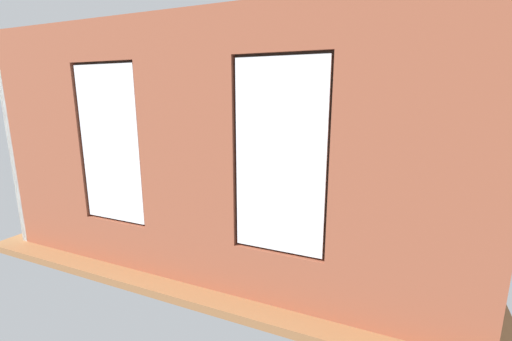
# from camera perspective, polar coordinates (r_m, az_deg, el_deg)

# --- Properties ---
(ground_plane) EXTENTS (6.87, 5.82, 0.10)m
(ground_plane) POSITION_cam_1_polar(r_m,az_deg,el_deg) (6.57, 2.12, -7.94)
(ground_plane) COLOR #99663D
(brick_wall_with_windows) EXTENTS (6.27, 0.30, 3.12)m
(brick_wall_with_windows) POSITION_cam_1_polar(r_m,az_deg,el_deg) (3.98, -11.36, 1.87)
(brick_wall_with_windows) COLOR #9E5138
(brick_wall_with_windows) RESTS_ON ground_plane
(white_wall_right) EXTENTS (0.10, 4.82, 3.12)m
(white_wall_right) POSITION_cam_1_polar(r_m,az_deg,el_deg) (7.72, -20.32, 6.66)
(white_wall_right) COLOR silver
(white_wall_right) RESTS_ON ground_plane
(couch_by_window) EXTENTS (1.96, 0.87, 0.80)m
(couch_by_window) POSITION_cam_1_polar(r_m,az_deg,el_deg) (4.96, -8.53, -10.38)
(couch_by_window) COLOR black
(couch_by_window) RESTS_ON ground_plane
(couch_left) EXTENTS (0.93, 1.96, 0.80)m
(couch_left) POSITION_cam_1_polar(r_m,az_deg,el_deg) (5.79, 24.33, -7.98)
(couch_left) COLOR black
(couch_left) RESTS_ON ground_plane
(coffee_table) EXTENTS (1.47, 0.75, 0.45)m
(coffee_table) POSITION_cam_1_polar(r_m,az_deg,el_deg) (6.39, -0.79, -4.34)
(coffee_table) COLOR olive
(coffee_table) RESTS_ON ground_plane
(cup_ceramic) EXTENTS (0.07, 0.07, 0.09)m
(cup_ceramic) POSITION_cam_1_polar(r_m,az_deg,el_deg) (6.22, -0.30, -3.88)
(cup_ceramic) COLOR #4C4C51
(cup_ceramic) RESTS_ON coffee_table
(candle_jar) EXTENTS (0.08, 0.08, 0.12)m
(candle_jar) POSITION_cam_1_polar(r_m,az_deg,el_deg) (6.45, -4.79, -3.15)
(candle_jar) COLOR #B7333D
(candle_jar) RESTS_ON coffee_table
(table_plant_small) EXTENTS (0.17, 0.17, 0.27)m
(table_plant_small) POSITION_cam_1_polar(r_m,az_deg,el_deg) (6.49, -1.93, -2.24)
(table_plant_small) COLOR gray
(table_plant_small) RESTS_ON coffee_table
(remote_gray) EXTENTS (0.14, 0.17, 0.02)m
(remote_gray) POSITION_cam_1_polar(r_m,az_deg,el_deg) (6.37, -0.79, -3.78)
(remote_gray) COLOR #59595B
(remote_gray) RESTS_ON coffee_table
(media_console) EXTENTS (0.97, 0.42, 0.52)m
(media_console) POSITION_cam_1_polar(r_m,az_deg,el_deg) (7.75, -17.90, -2.91)
(media_console) COLOR black
(media_console) RESTS_ON ground_plane
(tv_flatscreen) EXTENTS (1.08, 0.20, 0.71)m
(tv_flatscreen) POSITION_cam_1_polar(r_m,az_deg,el_deg) (7.62, -18.20, 1.56)
(tv_flatscreen) COLOR black
(tv_flatscreen) RESTS_ON media_console
(papasan_chair) EXTENTS (1.17, 1.17, 0.72)m
(papasan_chair) POSITION_cam_1_polar(r_m,az_deg,el_deg) (8.06, -0.64, -0.27)
(papasan_chair) COLOR olive
(papasan_chair) RESTS_ON ground_plane
(potted_plant_corner_far_left) EXTENTS (0.80, 0.81, 1.38)m
(potted_plant_corner_far_left) POSITION_cam_1_polar(r_m,az_deg,el_deg) (3.99, 27.39, -9.07)
(potted_plant_corner_far_left) COLOR #9E5638
(potted_plant_corner_far_left) RESTS_ON ground_plane
(potted_plant_beside_window_right) EXTENTS (0.52, 0.52, 0.92)m
(potted_plant_beside_window_right) POSITION_cam_1_polar(r_m,az_deg,el_deg) (5.91, -23.89, -4.91)
(potted_plant_beside_window_right) COLOR beige
(potted_plant_beside_window_right) RESTS_ON ground_plane
(potted_plant_by_left_couch) EXTENTS (0.38, 0.38, 0.57)m
(potted_plant_by_left_couch) POSITION_cam_1_polar(r_m,az_deg,el_deg) (7.14, 21.17, -3.54)
(potted_plant_by_left_couch) COLOR #47423D
(potted_plant_by_left_couch) RESTS_ON ground_plane
(potted_plant_corner_near_left) EXTENTS (0.69, 0.69, 0.97)m
(potted_plant_corner_near_left) POSITION_cam_1_polar(r_m,az_deg,el_deg) (7.81, 25.63, -0.78)
(potted_plant_corner_near_left) COLOR gray
(potted_plant_corner_near_left) RESTS_ON ground_plane
(potted_plant_near_tv) EXTENTS (0.79, 0.75, 1.15)m
(potted_plant_near_tv) POSITION_cam_1_polar(r_m,az_deg,el_deg) (6.65, -19.79, -3.07)
(potted_plant_near_tv) COLOR #47423D
(potted_plant_near_tv) RESTS_ON ground_plane
(potted_plant_between_couches) EXTENTS (0.88, 0.89, 1.49)m
(potted_plant_between_couches) POSITION_cam_1_polar(r_m,az_deg,el_deg) (4.31, 8.21, -8.04)
(potted_plant_between_couches) COLOR beige
(potted_plant_between_couches) RESTS_ON ground_plane
(potted_plant_mid_room_small) EXTENTS (0.21, 0.21, 0.48)m
(potted_plant_mid_room_small) POSITION_cam_1_polar(r_m,az_deg,el_deg) (6.78, 7.04, -4.19)
(potted_plant_mid_room_small) COLOR brown
(potted_plant_mid_room_small) RESTS_ON ground_plane
(potted_plant_foreground_right) EXTENTS (0.66, 0.76, 1.32)m
(potted_plant_foreground_right) POSITION_cam_1_polar(r_m,az_deg,el_deg) (9.05, -8.17, 3.28)
(potted_plant_foreground_right) COLOR gray
(potted_plant_foreground_right) RESTS_ON ground_plane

